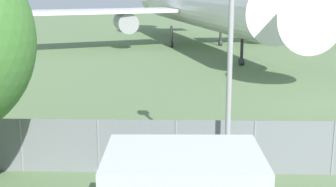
% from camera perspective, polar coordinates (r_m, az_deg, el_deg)
% --- Properties ---
extents(perimeter_fence, '(56.07, 0.07, 1.82)m').
position_cam_1_polar(perimeter_fence, '(15.58, -8.51, -6.36)').
color(perimeter_fence, gray).
rests_on(perimeter_fence, ground).
extents(airplane, '(32.30, 40.56, 12.90)m').
position_cam_1_polar(airplane, '(46.16, 3.95, 10.79)').
color(airplane, white).
rests_on(airplane, ground).
extents(light_mast, '(0.44, 0.44, 7.39)m').
position_cam_1_polar(light_mast, '(13.98, 7.64, 6.77)').
color(light_mast, '#99999E').
rests_on(light_mast, ground).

